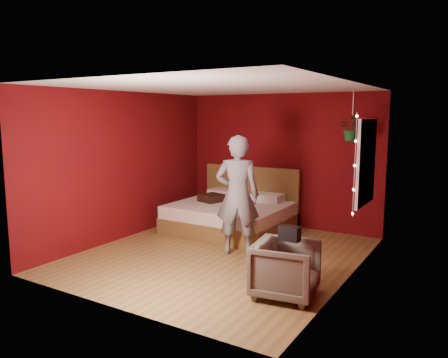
% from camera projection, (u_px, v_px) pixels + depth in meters
% --- Properties ---
extents(floor, '(4.50, 4.50, 0.00)m').
position_uv_depth(floor, '(221.00, 255.00, 6.89)').
color(floor, olive).
rests_on(floor, ground).
extents(room_walls, '(4.04, 4.54, 2.62)m').
position_uv_depth(room_walls, '(220.00, 149.00, 6.64)').
color(room_walls, '#550909').
rests_on(room_walls, ground).
extents(window, '(0.05, 0.97, 1.27)m').
position_uv_depth(window, '(366.00, 162.00, 6.42)').
color(window, white).
rests_on(window, room_walls).
extents(fairy_lights, '(0.04, 0.04, 1.45)m').
position_uv_depth(fairy_lights, '(355.00, 166.00, 5.99)').
color(fairy_lights, silver).
rests_on(fairy_lights, room_walls).
extents(bed, '(2.10, 1.78, 1.15)m').
position_uv_depth(bed, '(232.00, 215.00, 8.34)').
color(bed, brown).
rests_on(bed, ground).
extents(person, '(0.81, 0.70, 1.89)m').
position_uv_depth(person, '(237.00, 195.00, 6.82)').
color(person, slate).
rests_on(person, ground).
extents(armchair, '(0.85, 0.84, 0.68)m').
position_uv_depth(armchair, '(286.00, 269.00, 5.28)').
color(armchair, '#565243').
rests_on(armchair, ground).
extents(handbag, '(0.26, 0.14, 0.18)m').
position_uv_depth(handbag, '(290.00, 233.00, 5.27)').
color(handbag, black).
rests_on(handbag, armchair).
extents(throw_pillow, '(0.50, 0.50, 0.14)m').
position_uv_depth(throw_pillow, '(211.00, 198.00, 8.46)').
color(throw_pillow, black).
rests_on(throw_pillow, bed).
extents(hanging_plant, '(0.45, 0.43, 0.83)m').
position_uv_depth(hanging_plant, '(352.00, 128.00, 7.11)').
color(hanging_plant, silver).
rests_on(hanging_plant, room_walls).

